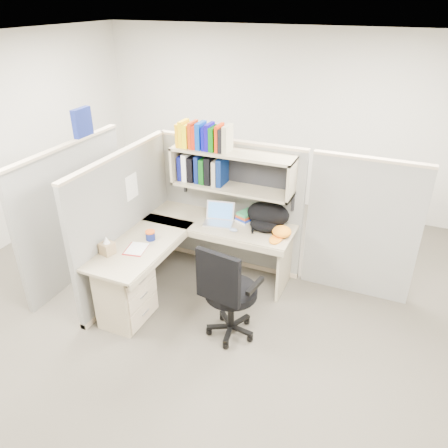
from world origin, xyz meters
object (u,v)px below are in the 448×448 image
at_px(laptop, 218,215).
at_px(backpack, 266,217).
at_px(snack_canister, 150,235).
at_px(task_chair, 229,306).
at_px(desk, 152,274).

distance_m(laptop, backpack, 0.55).
bearing_deg(snack_canister, laptop, 50.24).
distance_m(backpack, task_chair, 1.16).
height_order(laptop, task_chair, task_chair).
xyz_separation_m(backpack, snack_canister, (-1.06, -0.75, -0.09)).
height_order(desk, snack_canister, snack_canister).
xyz_separation_m(snack_canister, task_chair, (1.04, -0.31, -0.40)).
height_order(backpack, snack_canister, backpack).
bearing_deg(snack_canister, backpack, 35.21).
distance_m(desk, task_chair, 0.94).
height_order(desk, laptop, laptop).
bearing_deg(laptop, task_chair, -71.92).
relative_size(desk, backpack, 3.58).
bearing_deg(backpack, task_chair, -93.90).
bearing_deg(task_chair, snack_canister, 163.54).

